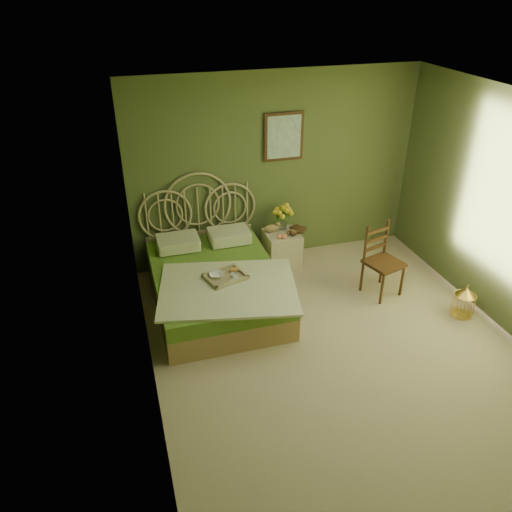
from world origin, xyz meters
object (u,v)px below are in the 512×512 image
object	(u,v)px
nightstand	(282,243)
birdcage	(464,302)
chair	(382,255)
bed	(215,281)

from	to	relation	value
nightstand	birdcage	world-z (taller)	nightstand
chair	birdcage	xyz separation A→B (m)	(0.71, -0.79, -0.33)
nightstand	chair	size ratio (longest dim) A/B	1.00
bed	chair	distance (m)	2.12
nightstand	birdcage	bearing A→B (deg)	-45.95
nightstand	birdcage	xyz separation A→B (m)	(1.70, -1.76, -0.16)
bed	nightstand	xyz separation A→B (m)	(1.10, 0.63, 0.04)
chair	birdcage	bearing A→B (deg)	-64.21
bed	nightstand	world-z (taller)	bed
nightstand	chair	bearing A→B (deg)	-44.55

